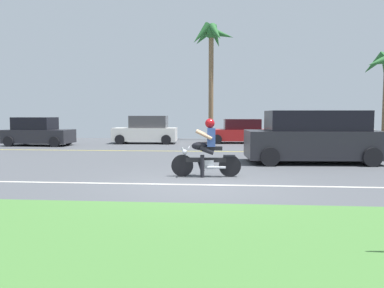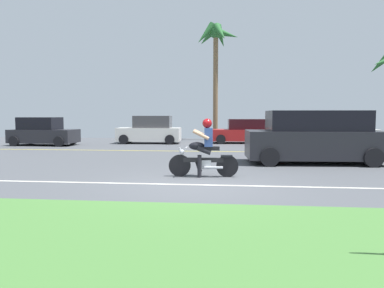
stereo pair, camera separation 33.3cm
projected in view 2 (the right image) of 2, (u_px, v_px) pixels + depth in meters
ground at (205, 168)px, 12.30m from camera, size 56.00×30.00×0.04m
grass_median at (167, 237)px, 5.26m from camera, size 56.00×3.80×0.06m
lane_line_near at (196, 185)px, 9.30m from camera, size 50.40×0.12×0.01m
lane_line_far at (214, 151)px, 17.71m from camera, size 50.40×0.12×0.01m
motorcyclist at (204, 152)px, 10.48m from camera, size 1.94×0.63×1.62m
suv_nearby at (315, 138)px, 13.41m from camera, size 4.95×2.45×1.87m
parked_car_0 at (43, 132)px, 21.24m from camera, size 3.67×1.92×1.58m
parked_car_1 at (150, 131)px, 22.69m from camera, size 3.82×1.92×1.65m
parked_car_2 at (243, 132)px, 22.87m from camera, size 3.79×2.11×1.46m
parked_car_3 at (339, 132)px, 21.69m from camera, size 4.38×2.17×1.59m
palm_tree_1 at (216, 44)px, 25.11m from camera, size 3.07×2.99×7.81m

